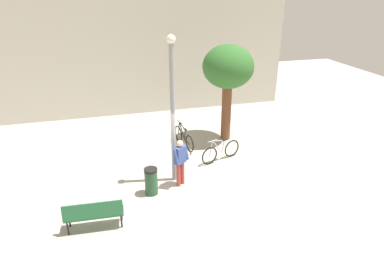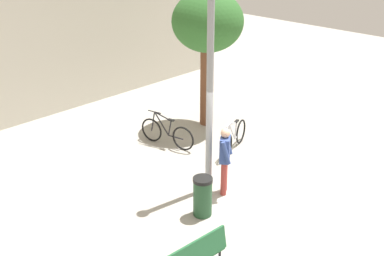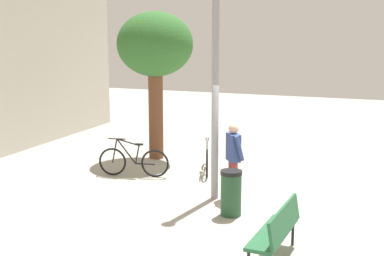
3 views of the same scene
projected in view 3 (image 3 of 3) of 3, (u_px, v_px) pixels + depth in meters
ground_plane at (270, 202)px, 11.48m from camera, size 36.00×36.00×0.00m
lamppost at (215, 73)px, 11.25m from camera, size 0.28×0.28×4.97m
person_by_lamppost at (233, 156)px, 11.57m from camera, size 0.61×0.53×1.67m
park_bench at (278, 229)px, 8.52m from camera, size 1.63×0.57×0.92m
plaza_tree at (155, 48)px, 14.80m from camera, size 2.12×2.12×4.14m
bicycle_black at (133, 161)px, 13.42m from camera, size 0.42×1.78×0.97m
bicycle_silver at (207, 157)px, 13.86m from camera, size 1.73×0.64×0.97m
trash_bin at (231, 193)px, 10.62m from camera, size 0.44×0.44×0.92m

